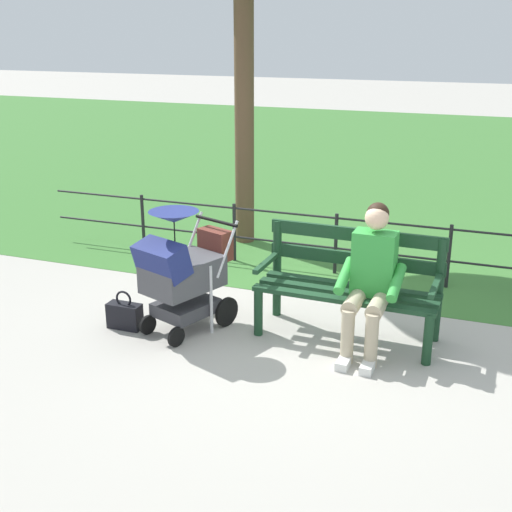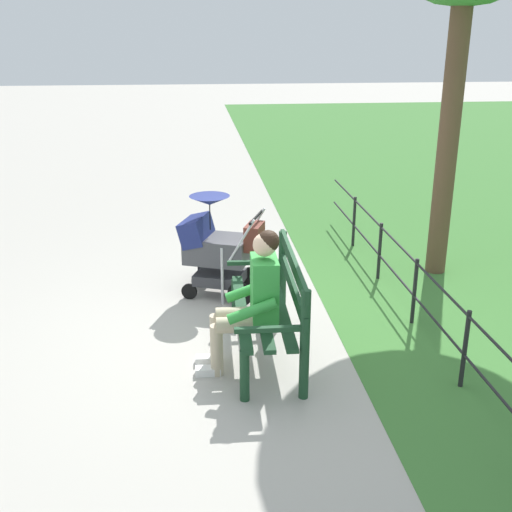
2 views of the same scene
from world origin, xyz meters
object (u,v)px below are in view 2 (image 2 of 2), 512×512
object	(u,v)px
park_bench	(274,302)
person_on_bench	(252,297)
handbag	(203,268)
stroller	(217,245)

from	to	relation	value
park_bench	person_on_bench	distance (m)	0.35
handbag	stroller	bearing A→B (deg)	-164.31
park_bench	stroller	bearing A→B (deg)	17.46
person_on_bench	handbag	xyz separation A→B (m)	(2.19, 0.38, -0.55)
park_bench	handbag	bearing A→B (deg)	16.98
handbag	person_on_bench	bearing A→B (deg)	-170.22
park_bench	stroller	distance (m)	1.50
park_bench	handbag	size ratio (longest dim) A/B	4.36
person_on_bench	stroller	size ratio (longest dim) A/B	1.11
park_bench	handbag	distance (m)	2.09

